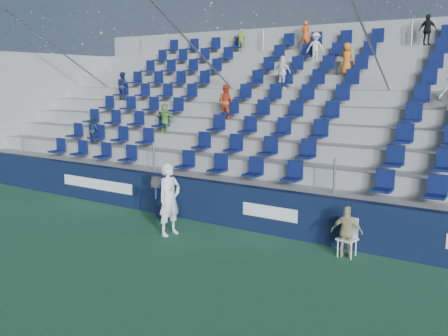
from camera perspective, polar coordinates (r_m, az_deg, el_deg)
The scene contains 7 objects.
ground at distance 11.82m, azimuth -8.43°, elevation -10.05°, with size 70.00×70.00×0.00m, color #2B6640.
sponsor_wall at distance 14.03m, azimuth 0.11°, elevation -4.14°, with size 24.00×0.32×1.20m.
grandstand at distance 18.18m, azimuth 8.96°, elevation 3.91°, with size 24.00×8.17×6.63m.
tennis_player at distance 13.14m, azimuth -6.25°, elevation -3.54°, with size 0.69×0.76×1.93m.
line_judge_chair at distance 12.01m, azimuth 14.07°, elevation -7.34°, with size 0.47×0.48×0.90m.
line_judge at distance 11.85m, azimuth 13.86°, elevation -7.09°, with size 0.71×0.30×1.21m, color tan.
ball_bin at distance 14.87m, azimuth -6.61°, elevation -5.03°, with size 0.72×0.61×0.35m.
Camera 1 is at (7.46, -8.23, 4.04)m, focal length 40.00 mm.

